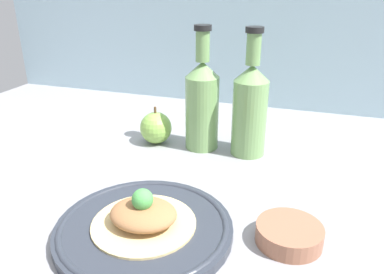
{
  "coord_description": "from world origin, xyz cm",
  "views": [
    {
      "loc": [
        13.62,
        -60.94,
        36.93
      ],
      "look_at": [
        -6.48,
        -0.18,
        9.83
      ],
      "focal_mm": 35.0,
      "sensor_mm": 36.0,
      "label": 1
    }
  ],
  "objects_px": {
    "apple": "(156,128)",
    "cider_bottle_right": "(250,107)",
    "plate": "(144,228)",
    "dipping_bowl": "(289,234)",
    "plated_food": "(143,215)",
    "cider_bottle_left": "(202,102)"
  },
  "relations": [
    {
      "from": "plate",
      "to": "cider_bottle_right",
      "type": "relative_size",
      "value": 0.99
    },
    {
      "from": "plated_food",
      "to": "dipping_bowl",
      "type": "distance_m",
      "value": 0.22
    },
    {
      "from": "apple",
      "to": "plated_food",
      "type": "bearing_deg",
      "value": -69.72
    },
    {
      "from": "cider_bottle_left",
      "to": "apple",
      "type": "xyz_separation_m",
      "value": [
        -0.11,
        -0.01,
        -0.07
      ]
    },
    {
      "from": "cider_bottle_left",
      "to": "dipping_bowl",
      "type": "distance_m",
      "value": 0.39
    },
    {
      "from": "plate",
      "to": "apple",
      "type": "relative_size",
      "value": 3.04
    },
    {
      "from": "apple",
      "to": "dipping_bowl",
      "type": "height_order",
      "value": "apple"
    },
    {
      "from": "cider_bottle_left",
      "to": "cider_bottle_right",
      "type": "xyz_separation_m",
      "value": [
        0.11,
        0.0,
        0.0
      ]
    },
    {
      "from": "plated_food",
      "to": "apple",
      "type": "bearing_deg",
      "value": 110.28
    },
    {
      "from": "cider_bottle_right",
      "to": "plate",
      "type": "bearing_deg",
      "value": -106.04
    },
    {
      "from": "plated_food",
      "to": "dipping_bowl",
      "type": "relative_size",
      "value": 1.62
    },
    {
      "from": "apple",
      "to": "dipping_bowl",
      "type": "distance_m",
      "value": 0.44
    },
    {
      "from": "cider_bottle_right",
      "to": "dipping_bowl",
      "type": "height_order",
      "value": "cider_bottle_right"
    },
    {
      "from": "plate",
      "to": "plated_food",
      "type": "xyz_separation_m",
      "value": [
        -0.0,
        -0.0,
        0.02
      ]
    },
    {
      "from": "cider_bottle_left",
      "to": "dipping_bowl",
      "type": "relative_size",
      "value": 2.78
    },
    {
      "from": "plate",
      "to": "cider_bottle_left",
      "type": "bearing_deg",
      "value": 91.78
    },
    {
      "from": "plated_food",
      "to": "dipping_bowl",
      "type": "xyz_separation_m",
      "value": [
        0.22,
        0.05,
        -0.02
      ]
    },
    {
      "from": "plated_food",
      "to": "cider_bottle_right",
      "type": "relative_size",
      "value": 0.58
    },
    {
      "from": "apple",
      "to": "cider_bottle_right",
      "type": "bearing_deg",
      "value": 2.74
    },
    {
      "from": "cider_bottle_right",
      "to": "dipping_bowl",
      "type": "distance_m",
      "value": 0.33
    },
    {
      "from": "cider_bottle_left",
      "to": "plate",
      "type": "bearing_deg",
      "value": -88.22
    },
    {
      "from": "plate",
      "to": "plated_food",
      "type": "relative_size",
      "value": 1.7
    }
  ]
}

